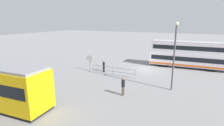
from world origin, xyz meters
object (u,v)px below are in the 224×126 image
(street_lamp, at_px, (174,51))
(double_decker_bus, at_px, (188,54))
(info_sign, at_px, (90,60))
(pedestrian_crossing, at_px, (123,85))
(pedestrian_near_railing, at_px, (104,66))

(street_lamp, bearing_deg, double_decker_bus, -94.24)
(double_decker_bus, relative_size, info_sign, 4.88)
(info_sign, bearing_deg, pedestrian_crossing, 142.48)
(pedestrian_near_railing, distance_m, street_lamp, 10.10)
(pedestrian_crossing, relative_size, street_lamp, 0.26)
(pedestrian_crossing, bearing_deg, info_sign, -37.52)
(street_lamp, bearing_deg, pedestrian_near_railing, -15.59)
(info_sign, bearing_deg, street_lamp, 168.79)
(double_decker_bus, bearing_deg, pedestrian_near_railing, 36.91)
(pedestrian_near_railing, xyz_separation_m, street_lamp, (-9.27, 2.59, 3.06))
(info_sign, xyz_separation_m, street_lamp, (-11.27, 2.23, 2.42))
(info_sign, bearing_deg, pedestrian_near_railing, -169.96)
(pedestrian_crossing, height_order, info_sign, info_sign)
(pedestrian_crossing, distance_m, info_sign, 9.32)
(pedestrian_near_railing, height_order, info_sign, info_sign)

